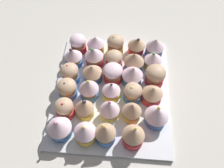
{
  "coord_description": "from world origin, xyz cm",
  "views": [
    {
      "loc": [
        40.34,
        3.06,
        64.42
      ],
      "look_at": [
        0.0,
        0.0,
        4.2
      ],
      "focal_mm": 37.14,
      "sensor_mm": 36.0,
      "label": 1
    }
  ],
  "objects_px": {
    "cupcake_24": "(155,47)",
    "cupcake_17": "(105,133)",
    "cupcake_27": "(152,94)",
    "cupcake_10": "(84,108)",
    "cupcake_14": "(113,73)",
    "cupcake_19": "(134,61)",
    "cupcake_7": "(94,57)",
    "cupcake_28": "(157,115)",
    "cupcake_5": "(59,127)",
    "cupcake_25": "(153,60)",
    "cupcake_20": "(132,75)",
    "cupcake_13": "(113,60)",
    "cupcake_15": "(113,91)",
    "cupcake_6": "(96,44)",
    "cupcake_2": "(70,73)",
    "cupcake_3": "(67,89)",
    "cupcake_12": "(114,45)",
    "baking_tray": "(112,90)",
    "cupcake_8": "(93,73)",
    "cupcake_16": "(110,109)",
    "cupcake_21": "(133,93)",
    "cupcake_23": "(133,135)",
    "cupcake_26": "(155,75)",
    "cupcake_22": "(132,111)",
    "cupcake_18": "(137,45)",
    "cupcake_1": "(74,57)",
    "cupcake_4": "(65,108)",
    "cupcake_11": "(85,132)",
    "cupcake_0": "(78,44)"
  },
  "relations": [
    {
      "from": "cupcake_14",
      "to": "cupcake_15",
      "type": "xyz_separation_m",
      "value": [
        0.07,
        0.0,
        -0.0
      ]
    },
    {
      "from": "cupcake_2",
      "to": "cupcake_12",
      "type": "bearing_deg",
      "value": 135.17
    },
    {
      "from": "cupcake_24",
      "to": "cupcake_17",
      "type": "bearing_deg",
      "value": -23.58
    },
    {
      "from": "cupcake_6",
      "to": "cupcake_28",
      "type": "height_order",
      "value": "cupcake_28"
    },
    {
      "from": "cupcake_19",
      "to": "cupcake_20",
      "type": "relative_size",
      "value": 0.95
    },
    {
      "from": "cupcake_7",
      "to": "cupcake_28",
      "type": "distance_m",
      "value": 0.29
    },
    {
      "from": "cupcake_28",
      "to": "cupcake_3",
      "type": "bearing_deg",
      "value": -105.16
    },
    {
      "from": "baking_tray",
      "to": "cupcake_12",
      "type": "bearing_deg",
      "value": -178.23
    },
    {
      "from": "cupcake_18",
      "to": "cupcake_20",
      "type": "height_order",
      "value": "cupcake_20"
    },
    {
      "from": "cupcake_19",
      "to": "cupcake_26",
      "type": "bearing_deg",
      "value": 51.68
    },
    {
      "from": "cupcake_3",
      "to": "cupcake_11",
      "type": "relative_size",
      "value": 0.9
    },
    {
      "from": "cupcake_7",
      "to": "cupcake_16",
      "type": "xyz_separation_m",
      "value": [
        0.19,
        0.07,
        -0.0
      ]
    },
    {
      "from": "baking_tray",
      "to": "cupcake_20",
      "type": "distance_m",
      "value": 0.08
    },
    {
      "from": "cupcake_2",
      "to": "cupcake_3",
      "type": "xyz_separation_m",
      "value": [
        0.06,
        0.0,
        -0.0
      ]
    },
    {
      "from": "baking_tray",
      "to": "cupcake_16",
      "type": "height_order",
      "value": "cupcake_16"
    },
    {
      "from": "cupcake_0",
      "to": "cupcake_10",
      "type": "xyz_separation_m",
      "value": [
        0.25,
        0.06,
        0.0
      ]
    },
    {
      "from": "cupcake_8",
      "to": "cupcake_14",
      "type": "bearing_deg",
      "value": 91.6
    },
    {
      "from": "cupcake_5",
      "to": "cupcake_17",
      "type": "bearing_deg",
      "value": 86.75
    },
    {
      "from": "cupcake_13",
      "to": "cupcake_24",
      "type": "xyz_separation_m",
      "value": [
        -0.06,
        0.14,
        0.01
      ]
    },
    {
      "from": "cupcake_14",
      "to": "cupcake_19",
      "type": "bearing_deg",
      "value": 130.29
    },
    {
      "from": "cupcake_1",
      "to": "cupcake_26",
      "type": "distance_m",
      "value": 0.28
    },
    {
      "from": "cupcake_10",
      "to": "baking_tray",
      "type": "bearing_deg",
      "value": 142.04
    },
    {
      "from": "cupcake_16",
      "to": "cupcake_23",
      "type": "distance_m",
      "value": 0.1
    },
    {
      "from": "cupcake_2",
      "to": "cupcake_5",
      "type": "relative_size",
      "value": 0.92
    },
    {
      "from": "cupcake_26",
      "to": "cupcake_28",
      "type": "height_order",
      "value": "cupcake_28"
    },
    {
      "from": "cupcake_2",
      "to": "cupcake_13",
      "type": "bearing_deg",
      "value": 117.35
    },
    {
      "from": "cupcake_3",
      "to": "cupcake_7",
      "type": "distance_m",
      "value": 0.15
    },
    {
      "from": "cupcake_23",
      "to": "cupcake_26",
      "type": "bearing_deg",
      "value": 162.55
    },
    {
      "from": "cupcake_3",
      "to": "cupcake_22",
      "type": "relative_size",
      "value": 0.91
    },
    {
      "from": "cupcake_13",
      "to": "cupcake_20",
      "type": "xyz_separation_m",
      "value": [
        0.06,
        0.07,
        0.0
      ]
    },
    {
      "from": "cupcake_15",
      "to": "cupcake_27",
      "type": "relative_size",
      "value": 0.99
    },
    {
      "from": "cupcake_15",
      "to": "cupcake_23",
      "type": "bearing_deg",
      "value": 25.09
    },
    {
      "from": "cupcake_5",
      "to": "cupcake_25",
      "type": "relative_size",
      "value": 1.2
    },
    {
      "from": "cupcake_14",
      "to": "cupcake_22",
      "type": "bearing_deg",
      "value": 25.29
    },
    {
      "from": "cupcake_16",
      "to": "cupcake_1",
      "type": "bearing_deg",
      "value": -143.63
    },
    {
      "from": "cupcake_17",
      "to": "cupcake_28",
      "type": "distance_m",
      "value": 0.15
    },
    {
      "from": "cupcake_15",
      "to": "cupcake_23",
      "type": "xyz_separation_m",
      "value": [
        0.14,
        0.07,
        0.01
      ]
    },
    {
      "from": "cupcake_17",
      "to": "cupcake_8",
      "type": "bearing_deg",
      "value": -163.48
    },
    {
      "from": "cupcake_16",
      "to": "cupcake_21",
      "type": "bearing_deg",
      "value": 135.29
    },
    {
      "from": "baking_tray",
      "to": "cupcake_7",
      "type": "height_order",
      "value": "cupcake_7"
    },
    {
      "from": "cupcake_24",
      "to": "cupcake_22",
      "type": "bearing_deg",
      "value": -15.99
    },
    {
      "from": "cupcake_19",
      "to": "cupcake_24",
      "type": "xyz_separation_m",
      "value": [
        -0.06,
        0.07,
        0.0
      ]
    },
    {
      "from": "cupcake_15",
      "to": "cupcake_6",
      "type": "bearing_deg",
      "value": -158.55
    },
    {
      "from": "cupcake_24",
      "to": "cupcake_25",
      "type": "bearing_deg",
      "value": -6.36
    },
    {
      "from": "cupcake_4",
      "to": "cupcake_13",
      "type": "bearing_deg",
      "value": 146.49
    },
    {
      "from": "cupcake_10",
      "to": "cupcake_12",
      "type": "bearing_deg",
      "value": 164.9
    },
    {
      "from": "cupcake_13",
      "to": "cupcake_27",
      "type": "height_order",
      "value": "same"
    },
    {
      "from": "cupcake_12",
      "to": "cupcake_18",
      "type": "distance_m",
      "value": 0.08
    },
    {
      "from": "cupcake_23",
      "to": "cupcake_13",
      "type": "bearing_deg",
      "value": -164.49
    },
    {
      "from": "cupcake_27",
      "to": "cupcake_10",
      "type": "bearing_deg",
      "value": -72.01
    }
  ]
}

